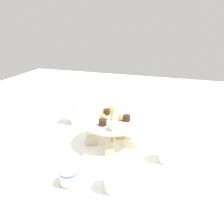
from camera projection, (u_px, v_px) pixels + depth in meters
name	position (u px, v px, depth m)	size (l,w,h in m)	color
ground_plane	(112.00, 143.00, 0.85)	(2.40, 2.40, 0.00)	white
tiered_serving_stand	(112.00, 133.00, 0.84)	(0.28, 0.28, 0.16)	white
water_glass_tall_right	(77.00, 110.00, 1.00)	(0.07, 0.07, 0.14)	silver
water_glass_short_left	(115.00, 179.00, 0.61)	(0.06, 0.06, 0.08)	silver
teacup_with_saucer	(69.00, 177.00, 0.63)	(0.09, 0.09, 0.05)	white
butter_knife_left	(149.00, 118.00, 1.07)	(0.17, 0.01, 0.00)	silver
butter_knife_right	(34.00, 154.00, 0.78)	(0.17, 0.01, 0.00)	silver
water_glass_mid_back	(168.00, 149.00, 0.73)	(0.06, 0.06, 0.10)	silver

